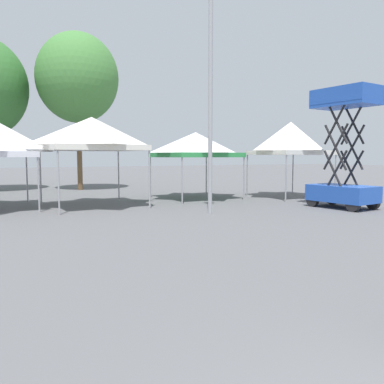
% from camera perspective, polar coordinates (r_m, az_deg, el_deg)
% --- Properties ---
extents(canopy_tent_behind_right, '(3.58, 3.58, 3.38)m').
position_cam_1_polar(canopy_tent_behind_right, '(15.41, -14.34, 8.19)').
color(canopy_tent_behind_right, '#9E9EA3').
rests_on(canopy_tent_behind_right, ground).
extents(canopy_tent_right_of_center, '(3.39, 3.39, 2.98)m').
position_cam_1_polar(canopy_tent_right_of_center, '(17.69, 0.54, 6.87)').
color(canopy_tent_right_of_center, '#9E9EA3').
rests_on(canopy_tent_right_of_center, ground).
extents(canopy_tent_center, '(3.03, 3.03, 3.49)m').
position_cam_1_polar(canopy_tent_center, '(18.89, 14.14, 7.56)').
color(canopy_tent_center, '#9E9EA3').
rests_on(canopy_tent_center, ground).
extents(scissor_lift, '(1.64, 2.44, 4.36)m').
position_cam_1_polar(scissor_lift, '(15.49, 21.11, 2.60)').
color(scissor_lift, black).
rests_on(scissor_lift, ground).
extents(light_pole_near_lift, '(0.36, 0.36, 7.81)m').
position_cam_1_polar(light_pole_near_lift, '(13.21, 2.71, 16.36)').
color(light_pole_near_lift, '#9E9EA3').
rests_on(light_pole_near_lift, ground).
extents(tree_behind_tents_right, '(4.49, 4.49, 8.72)m').
position_cam_1_polar(tree_behind_tents_right, '(23.54, -16.30, 15.60)').
color(tree_behind_tents_right, brown).
rests_on(tree_behind_tents_right, ground).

